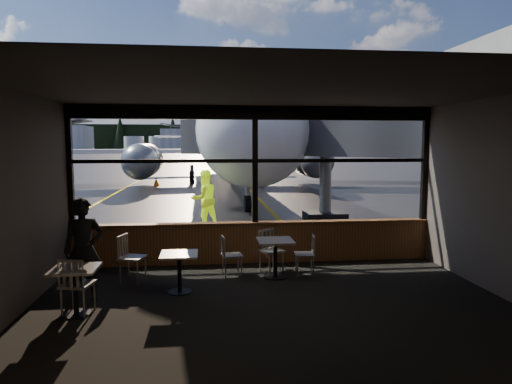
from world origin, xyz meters
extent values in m
plane|color=black|center=(0.00, 120.00, 0.00)|extent=(520.00, 520.00, 0.00)
cube|color=black|center=(0.00, -3.00, 0.01)|extent=(8.00, 6.00, 0.01)
cube|color=#38332D|center=(0.00, -3.00, 3.50)|extent=(8.00, 6.00, 0.04)
cube|color=#4D443E|center=(-4.00, -3.00, 1.75)|extent=(0.04, 6.00, 3.50)
cube|color=#4D443E|center=(4.00, -3.00, 1.75)|extent=(0.04, 6.00, 3.50)
cube|color=#4D443E|center=(0.00, -6.00, 1.75)|extent=(8.00, 0.04, 3.50)
cube|color=brown|center=(0.00, 0.00, 0.45)|extent=(8.00, 0.28, 0.90)
cube|color=black|center=(0.00, 0.00, 3.35)|extent=(8.00, 0.18, 0.30)
cube|color=black|center=(-3.95, 0.00, 2.20)|extent=(0.12, 0.12, 2.60)
cube|color=black|center=(0.00, 0.00, 2.20)|extent=(0.12, 0.12, 2.60)
cube|color=black|center=(3.95, 0.00, 2.20)|extent=(0.12, 0.12, 2.60)
cube|color=black|center=(0.00, 0.00, 2.30)|extent=(8.00, 0.10, 0.08)
imported|color=black|center=(-3.15, -2.22, 0.89)|extent=(0.74, 0.60, 1.77)
imported|color=#BFF219|center=(-1.14, 4.47, 0.93)|extent=(1.13, 1.04, 1.86)
cone|color=orange|center=(0.63, 8.23, 0.23)|extent=(0.33, 0.33, 0.46)
cone|color=orange|center=(-4.23, 19.57, 0.27)|extent=(0.39, 0.39, 0.54)
cylinder|color=silver|center=(-30.00, 182.00, 3.00)|extent=(8.00, 8.00, 6.00)
cylinder|color=silver|center=(-20.00, 182.00, 3.00)|extent=(8.00, 8.00, 6.00)
cylinder|color=silver|center=(-10.00, 182.00, 3.00)|extent=(8.00, 8.00, 6.00)
cube|color=black|center=(0.00, 210.00, 6.00)|extent=(360.00, 3.00, 12.00)
camera|label=1|loc=(-1.09, -10.04, 2.66)|focal=32.00mm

